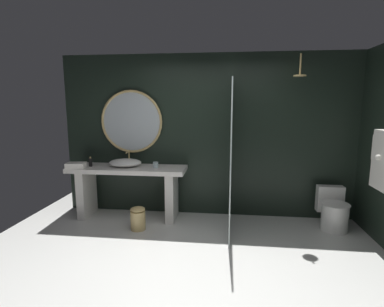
# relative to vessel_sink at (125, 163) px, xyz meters

# --- Properties ---
(ground_plane) EXTENTS (5.76, 5.76, 0.00)m
(ground_plane) POSITION_rel_vessel_sink_xyz_m (1.31, -1.59, -0.89)
(ground_plane) COLOR silver
(back_wall_panel) EXTENTS (4.80, 0.10, 2.60)m
(back_wall_panel) POSITION_rel_vessel_sink_xyz_m (1.31, 0.31, 0.41)
(back_wall_panel) COLOR black
(back_wall_panel) RESTS_ON ground_plane
(vanity_counter) EXTENTS (1.85, 0.57, 0.83)m
(vanity_counter) POSITION_rel_vessel_sink_xyz_m (0.05, -0.04, -0.33)
(vanity_counter) COLOR silver
(vanity_counter) RESTS_ON ground_plane
(vessel_sink) EXTENTS (0.52, 0.43, 0.22)m
(vessel_sink) POSITION_rel_vessel_sink_xyz_m (0.00, 0.00, 0.00)
(vessel_sink) COLOR white
(vessel_sink) RESTS_ON vanity_counter
(tumbler_cup) EXTENTS (0.08, 0.08, 0.09)m
(tumbler_cup) POSITION_rel_vessel_sink_xyz_m (0.51, -0.06, -0.01)
(tumbler_cup) COLOR silver
(tumbler_cup) RESTS_ON vanity_counter
(soap_dispenser) EXTENTS (0.05, 0.05, 0.16)m
(soap_dispenser) POSITION_rel_vessel_sink_xyz_m (-0.55, -0.08, 0.01)
(soap_dispenser) COLOR black
(soap_dispenser) RESTS_ON vanity_counter
(round_wall_mirror) EXTENTS (1.03, 0.04, 1.03)m
(round_wall_mirror) POSITION_rel_vessel_sink_xyz_m (0.05, 0.23, 0.64)
(round_wall_mirror) COLOR tan
(shower_glass_panel) EXTENTS (0.02, 1.20, 2.14)m
(shower_glass_panel) POSITION_rel_vessel_sink_xyz_m (1.66, -0.33, 0.18)
(shower_glass_panel) COLOR silver
(shower_glass_panel) RESTS_ON ground_plane
(rain_shower_head) EXTENTS (0.17, 0.17, 0.31)m
(rain_shower_head) POSITION_rel_vessel_sink_xyz_m (2.59, -0.13, 1.34)
(rain_shower_head) COLOR tan
(toilet) EXTENTS (0.39, 0.55, 0.59)m
(toilet) POSITION_rel_vessel_sink_xyz_m (3.18, -0.12, -0.63)
(toilet) COLOR white
(toilet) RESTS_ON ground_plane
(waste_bin) EXTENTS (0.22, 0.22, 0.34)m
(waste_bin) POSITION_rel_vessel_sink_xyz_m (0.34, -0.50, -0.72)
(waste_bin) COLOR tan
(waste_bin) RESTS_ON ground_plane
(folded_hand_towel) EXTENTS (0.31, 0.23, 0.09)m
(folded_hand_towel) POSITION_rel_vessel_sink_xyz_m (-0.71, -0.23, -0.02)
(folded_hand_towel) COLOR silver
(folded_hand_towel) RESTS_ON vanity_counter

